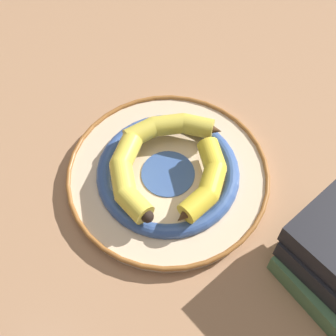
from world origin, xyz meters
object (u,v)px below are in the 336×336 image
(banana_c, at_px, (171,128))
(decorative_bowl, at_px, (168,175))
(banana_a, at_px, (128,176))
(banana_b, at_px, (207,182))

(banana_c, bearing_deg, decorative_bowl, 77.47)
(banana_a, xyz_separation_m, banana_b, (-0.05, 0.13, -0.00))
(decorative_bowl, distance_m, banana_b, 0.08)
(banana_a, distance_m, banana_b, 0.13)
(banana_a, bearing_deg, banana_c, 133.09)
(decorative_bowl, relative_size, banana_c, 2.22)
(decorative_bowl, height_order, banana_a, banana_a)
(decorative_bowl, xyz_separation_m, banana_c, (-0.07, -0.03, 0.04))
(banana_b, bearing_deg, banana_c, 44.23)
(banana_a, distance_m, banana_c, 0.13)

